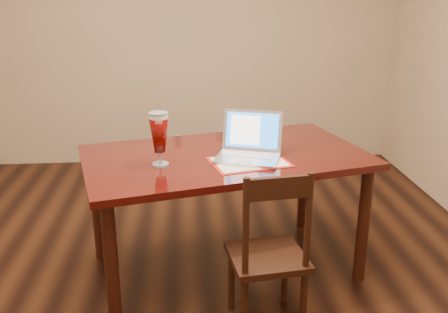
{
  "coord_description": "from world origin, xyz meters",
  "views": [
    {
      "loc": [
        0.11,
        -2.57,
        1.75
      ],
      "look_at": [
        0.33,
        0.23,
        0.8
      ],
      "focal_mm": 40.0,
      "sensor_mm": 36.0,
      "label": 1
    }
  ],
  "objects": [
    {
      "name": "ground",
      "position": [
        0.0,
        0.0,
        0.0
      ],
      "size": [
        5.0,
        5.0,
        0.0
      ],
      "primitive_type": "plane",
      "color": "black",
      "rests_on": "ground"
    },
    {
      "name": "dining_chair",
      "position": [
        0.53,
        -0.3,
        0.43
      ],
      "size": [
        0.44,
        0.42,
        0.92
      ],
      "rotation": [
        0.0,
        0.0,
        0.13
      ],
      "color": "black",
      "rests_on": "ground"
    },
    {
      "name": "dining_table",
      "position": [
        0.34,
        0.29,
        0.71
      ],
      "size": [
        1.87,
        1.34,
        1.1
      ],
      "rotation": [
        0.0,
        0.0,
        0.25
      ],
      "color": "#430C09",
      "rests_on": "ground"
    }
  ]
}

